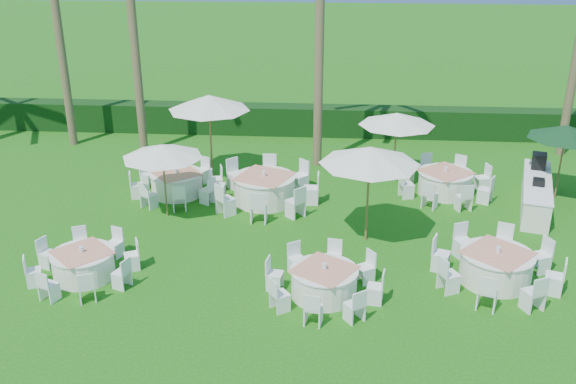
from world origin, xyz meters
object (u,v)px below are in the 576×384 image
at_px(umbrella_a, 162,151).
at_px(banquet_table_f, 445,182).
at_px(banquet_table_e, 264,188).
at_px(umbrella_b, 370,155).
at_px(banquet_table_a, 83,264).
at_px(banquet_table_d, 177,183).
at_px(umbrella_green, 566,132).
at_px(umbrella_c, 209,103).
at_px(buffet_table, 536,193).
at_px(banquet_table_c, 496,266).
at_px(umbrella_d, 397,119).
at_px(banquet_table_b, 324,282).

bearing_deg(umbrella_a, banquet_table_f, 15.19).
distance_m(banquet_table_e, umbrella_b, 4.50).
xyz_separation_m(banquet_table_a, banquet_table_d, (1.11, 5.45, 0.03)).
height_order(banquet_table_d, umbrella_green, umbrella_green).
xyz_separation_m(banquet_table_f, umbrella_c, (-7.92, 0.89, 2.30)).
height_order(umbrella_b, buffet_table, umbrella_b).
height_order(banquet_table_c, umbrella_d, umbrella_d).
height_order(banquet_table_e, umbrella_c, umbrella_c).
distance_m(banquet_table_b, buffet_table, 8.66).
bearing_deg(banquet_table_b, umbrella_d, 73.60).
height_order(banquet_table_e, umbrella_a, umbrella_a).
height_order(banquet_table_b, banquet_table_d, banquet_table_d).
xyz_separation_m(banquet_table_f, umbrella_green, (3.59, -0.03, 1.82)).
xyz_separation_m(banquet_table_e, umbrella_d, (4.28, 2.13, 1.76)).
relative_size(umbrella_a, umbrella_d, 0.94).
bearing_deg(banquet_table_b, banquet_table_a, 175.87).
height_order(umbrella_a, umbrella_d, umbrella_d).
xyz_separation_m(umbrella_a, umbrella_green, (12.31, 2.34, 0.14)).
height_order(banquet_table_a, umbrella_green, umbrella_green).
distance_m(banquet_table_a, umbrella_green, 14.93).
relative_size(banquet_table_d, umbrella_green, 1.22).
bearing_deg(banquet_table_e, umbrella_b, -37.95).
bearing_deg(umbrella_green, buffet_table, -136.80).
distance_m(umbrella_a, umbrella_d, 7.92).
distance_m(banquet_table_d, umbrella_d, 7.64).
height_order(banquet_table_c, buffet_table, buffet_table).
bearing_deg(umbrella_d, banquet_table_a, -139.20).
bearing_deg(banquet_table_b, buffet_table, 41.10).
relative_size(banquet_table_b, banquet_table_e, 0.82).
height_order(banquet_table_c, umbrella_a, umbrella_a).
bearing_deg(umbrella_a, buffet_table, 7.47).
bearing_deg(banquet_table_f, banquet_table_b, -120.30).
bearing_deg(umbrella_a, umbrella_c, 76.14).
relative_size(umbrella_b, umbrella_c, 0.93).
height_order(banquet_table_b, banquet_table_e, banquet_table_e).
distance_m(banquet_table_f, umbrella_c, 8.30).
bearing_deg(banquet_table_c, banquet_table_e, 144.38).
height_order(banquet_table_e, umbrella_green, umbrella_green).
relative_size(banquet_table_a, banquet_table_b, 0.95).
distance_m(banquet_table_c, umbrella_d, 7.17).
bearing_deg(buffet_table, banquet_table_a, -157.37).
bearing_deg(umbrella_green, banquet_table_f, 179.53).
bearing_deg(umbrella_d, umbrella_a, -154.34).
xyz_separation_m(banquet_table_d, buffet_table, (11.50, -0.19, 0.09)).
bearing_deg(banquet_table_e, umbrella_d, 26.47).
bearing_deg(banquet_table_b, umbrella_a, 139.36).
relative_size(banquet_table_c, umbrella_c, 1.05).
distance_m(banquet_table_d, umbrella_b, 7.05).
bearing_deg(umbrella_b, banquet_table_f, 52.40).
height_order(umbrella_b, umbrella_green, umbrella_b).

